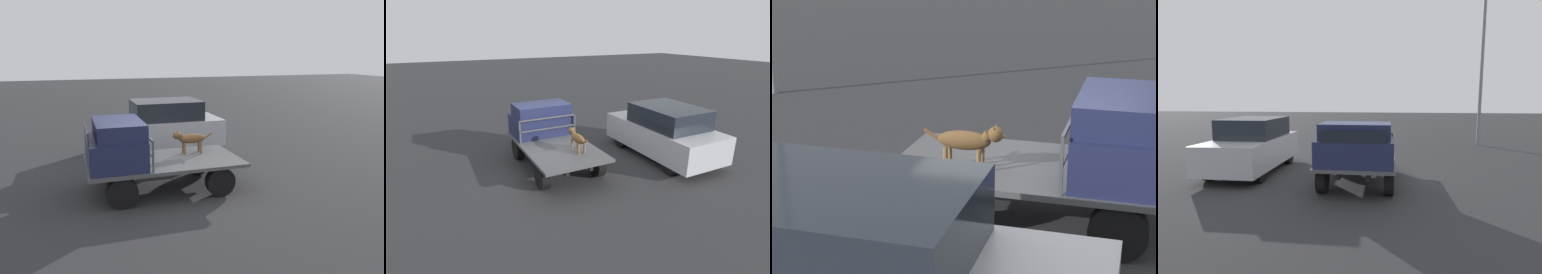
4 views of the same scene
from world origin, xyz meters
TOP-DOWN VIEW (x-y plane):
  - ground_plane at (0.00, 0.00)m, footprint 80.00×80.00m
  - flatbed_truck at (0.00, 0.00)m, footprint 3.66×1.98m
  - truck_cab at (1.13, 0.00)m, footprint 1.25×1.86m
  - truck_headboard at (0.46, 0.00)m, footprint 0.04×1.86m
  - dog at (-0.77, -0.37)m, footprint 1.09×0.24m

SIDE VIEW (x-z plane):
  - ground_plane at x=0.00m, z-range 0.00..0.00m
  - flatbed_truck at x=0.00m, z-range 0.18..0.92m
  - dog at x=-0.77m, z-range 0.82..1.44m
  - truck_headboard at x=0.46m, z-range 0.87..1.58m
  - truck_cab at x=1.13m, z-range 0.72..1.75m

